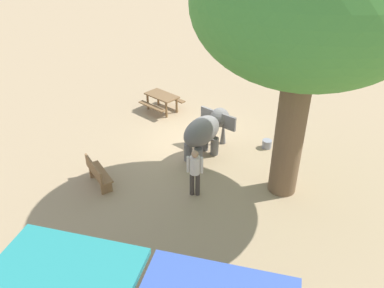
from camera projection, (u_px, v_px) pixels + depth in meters
The scene contains 7 objects.
ground_plane at pixel (196, 141), 14.89m from camera, with size 60.00×60.00×0.00m, color tan.
elephant at pixel (206, 130), 13.56m from camera, with size 1.88×2.25×1.59m.
person_handler at pixel (195, 170), 11.58m from camera, with size 0.51×0.32×1.62m.
shade_tree_main at pixel (309, 6), 9.39m from camera, with size 6.00×5.50×7.87m.
wooden_bench at pixel (98, 173), 12.25m from camera, with size 1.29×1.25×0.88m.
picnic_table_near at pixel (162, 99), 16.92m from camera, with size 2.02×2.01×0.78m.
feed_bucket at pixel (267, 144), 14.41m from camera, with size 0.36×0.36×0.32m, color gray.
Camera 1 is at (-3.05, 12.44, 7.58)m, focal length 35.66 mm.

